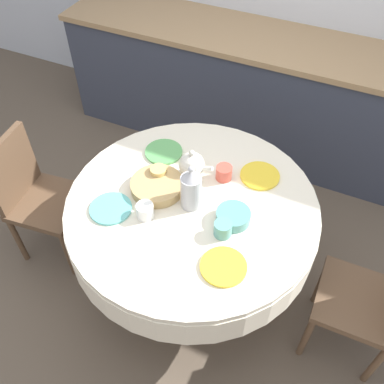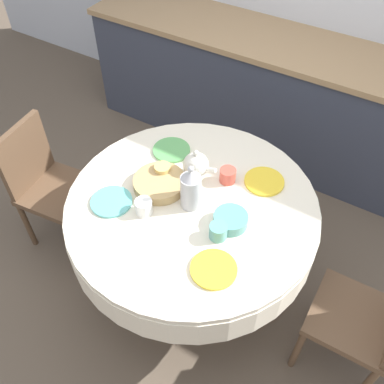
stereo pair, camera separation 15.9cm
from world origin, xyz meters
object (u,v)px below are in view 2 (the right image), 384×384
(chair_right, at_px, (46,181))
(chair_left, at_px, (372,320))
(coffee_carafe, at_px, (191,189))
(teapot, at_px, (196,165))

(chair_right, bearing_deg, chair_left, 87.05)
(chair_left, xyz_separation_m, chair_right, (-1.96, -0.13, 0.00))
(chair_left, height_order, coffee_carafe, coffee_carafe)
(coffee_carafe, xyz_separation_m, teapot, (-0.08, 0.18, -0.03))
(chair_left, bearing_deg, teapot, 80.67)
(teapot, bearing_deg, coffee_carafe, -66.87)
(chair_right, distance_m, coffee_carafe, 1.05)
(coffee_carafe, distance_m, teapot, 0.20)
(chair_right, relative_size, teapot, 4.56)
(chair_left, distance_m, teapot, 1.13)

